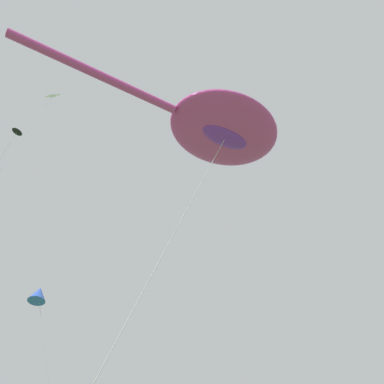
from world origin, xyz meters
TOP-DOWN VIEW (x-y plane):
  - big_show_kite at (1.17, 6.59)m, footprint 10.09×8.27m
  - small_kite_triangle_green at (6.37, 19.95)m, footprint 3.29×3.78m
  - small_kite_stunt_black at (-0.16, 18.18)m, footprint 1.07×4.57m
  - small_kite_tiny_distant at (0.92, 18.43)m, footprint 2.94×1.25m

SIDE VIEW (x-z plane):
  - small_kite_triangle_green at x=6.37m, z-range 5.01..16.14m
  - big_show_kite at x=1.17m, z-range 6.45..20.29m
  - small_kite_stunt_black at x=-0.16m, z-range 7.44..24.60m
  - small_kite_tiny_distant at x=0.92m, z-range 8.74..31.69m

